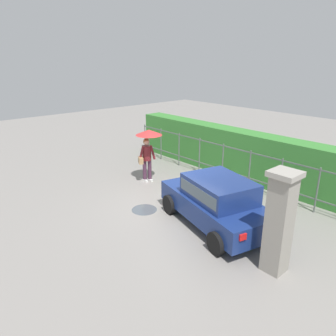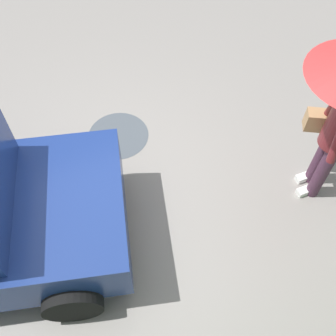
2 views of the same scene
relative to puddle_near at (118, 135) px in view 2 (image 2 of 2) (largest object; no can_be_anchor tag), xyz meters
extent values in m
plane|color=gray|center=(0.41, 0.95, 0.00)|extent=(40.00, 40.00, 0.00)
cylinder|color=black|center=(0.71, 0.45, 0.30)|extent=(0.63, 0.32, 0.60)
cylinder|color=black|center=(1.11, 2.08, 0.30)|extent=(0.63, 0.32, 0.60)
cylinder|color=#47283D|center=(-1.92, 1.75, 0.43)|extent=(0.15, 0.15, 0.86)
cylinder|color=#47283D|center=(-2.02, 1.57, 0.43)|extent=(0.15, 0.15, 0.86)
cube|color=white|center=(-1.87, 1.72, 0.04)|extent=(0.26, 0.10, 0.08)
cube|color=white|center=(-1.97, 1.55, 0.04)|extent=(0.26, 0.10, 0.08)
cylinder|color=maroon|center=(-2.01, 1.43, 1.18)|extent=(0.19, 0.24, 0.56)
cube|color=tan|center=(-1.99, 1.38, 0.91)|extent=(0.38, 0.30, 0.24)
cylinder|color=#4C545B|center=(0.00, 0.00, 0.00)|extent=(0.82, 0.82, 0.00)
camera|label=1|loc=(7.50, -5.59, 4.65)|focal=34.26mm
camera|label=2|loc=(0.70, 3.53, 4.32)|focal=43.87mm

